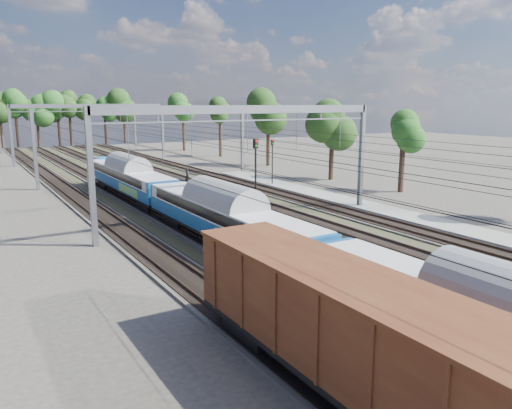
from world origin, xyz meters
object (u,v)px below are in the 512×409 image
signal_near (256,167)px  signal_far (272,157)px  emu_train (227,212)px  freight_boxcar (356,333)px  worker (187,176)px

signal_near → signal_far: 14.91m
emu_train → freight_boxcar: bearing=-105.0°
freight_boxcar → worker: size_ratio=8.16×
worker → freight_boxcar: bearing=172.0°
freight_boxcar → signal_far: size_ratio=2.92×
signal_far → emu_train: bearing=-128.5°
emu_train → signal_near: (6.65, 7.49, 1.55)m
emu_train → freight_boxcar: size_ratio=3.97×
freight_boxcar → worker: (12.87, 42.39, -1.46)m
emu_train → freight_boxcar: emu_train is taller
emu_train → signal_far: 24.91m
emu_train → worker: bearing=71.9°
freight_boxcar → signal_near: signal_near is taller
emu_train → freight_boxcar: 17.39m
worker → signal_near: (-1.72, -18.10, 3.07)m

